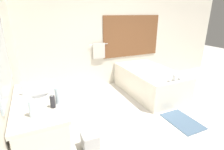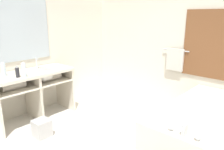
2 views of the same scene
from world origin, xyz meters
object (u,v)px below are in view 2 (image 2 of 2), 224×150
soap_dispenser (17,72)px  waste_bin (42,128)px  water_bottle_1 (24,70)px  bathtub (210,129)px  water_bottle_2 (4,70)px

soap_dispenser → waste_bin: 0.92m
water_bottle_1 → soap_dispenser: water_bottle_1 is taller
bathtub → water_bottle_2: 3.08m
water_bottle_1 → soap_dispenser: (-0.07, -0.07, -0.03)m
water_bottle_2 → soap_dispenser: water_bottle_2 is taller
water_bottle_2 → soap_dispenser: 0.25m
soap_dispenser → waste_bin: bearing=8.8°
waste_bin → water_bottle_1: bearing=180.0°
bathtub → waste_bin: 2.36m
water_bottle_1 → soap_dispenser: size_ratio=1.30×
water_bottle_1 → waste_bin: (0.38, -0.00, -0.83)m
bathtub → waste_bin: bearing=-146.6°
water_bottle_2 → waste_bin: bearing=14.9°
water_bottle_1 → waste_bin: 0.91m
bathtub → water_bottle_1: size_ratio=7.97×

